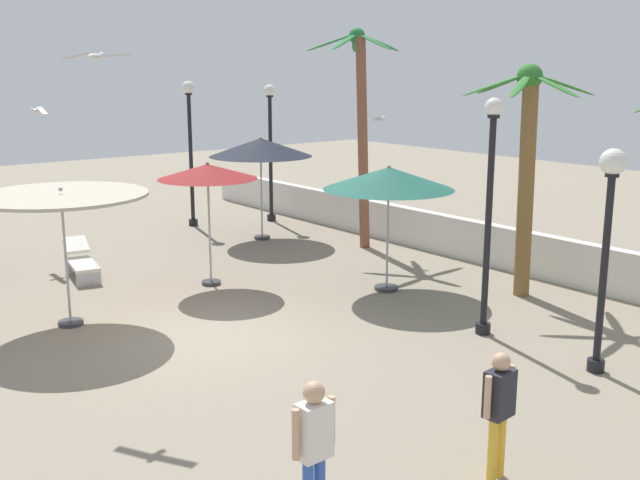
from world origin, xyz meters
The scene contains 18 objects.
ground_plane centered at (0.00, 0.00, 0.00)m, with size 56.00×56.00×0.00m, color gray.
boundary_wall centered at (0.00, 8.32, 0.52)m, with size 25.20×0.30×1.04m, color silver.
patio_umbrella_0 centered at (-2.79, 1.95, 2.56)m, with size 2.22×2.22×2.81m.
patio_umbrella_2 centered at (0.01, 4.79, 2.49)m, with size 2.86×2.86×2.79m.
patio_umbrella_3 centered at (-2.03, -1.60, 2.44)m, with size 3.19×3.19×2.68m.
patio_umbrella_4 centered at (-6.00, 5.53, 2.63)m, with size 2.92×2.92×2.94m.
palm_tree_0 centered at (2.05, 6.82, 3.07)m, with size 2.80×2.53×4.92m.
palm_tree_1 centered at (-3.58, 7.15, 3.60)m, with size 2.49×2.67×5.87m.
lamp_post_0 centered at (-8.90, 4.89, 2.80)m, with size 0.39×0.39×4.45m.
lamp_post_1 centered at (3.20, 4.25, 2.46)m, with size 0.33×0.33×4.32m.
lamp_post_2 centered at (-8.03, 7.26, 2.64)m, with size 0.37×0.37×4.33m.
lamp_post_3 centered at (5.52, 4.27, 2.41)m, with size 0.41×0.41×3.63m.
lounge_chair_0 centered at (-5.26, -0.12, 0.41)m, with size 1.91×0.89×0.81m.
guest_0 centered at (6.11, -2.00, 1.04)m, with size 0.25×0.56×1.70m.
guest_1 centered at (6.62, 0.35, 0.97)m, with size 0.27×0.56×1.60m.
seagull_0 centered at (0.43, -1.76, 4.99)m, with size 1.06×0.72×0.14m.
seagull_1 centered at (-2.91, 7.16, 3.53)m, with size 1.01×0.82×0.14m.
seagull_2 centered at (-7.81, 0.01, 3.77)m, with size 1.13×0.38×0.18m.
Camera 1 is at (11.78, -6.41, 4.82)m, focal length 42.47 mm.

